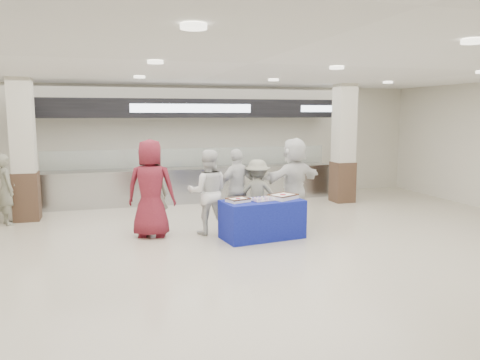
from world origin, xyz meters
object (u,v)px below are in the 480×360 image
object	(u,v)px
display_table	(262,219)
soldier_a	(154,195)
soldier_bg	(6,189)
sheet_cake_right	(283,196)
chef_short	(237,188)
sheet_cake_left	(238,200)
civilian_white	(294,181)
civilian_maroon	(151,188)
chef_tall	(208,192)
cupcake_tray	(263,199)
soldier_b	(257,194)

from	to	relation	value
display_table	soldier_a	world-z (taller)	soldier_a
soldier_a	soldier_bg	bearing A→B (deg)	-31.05
display_table	sheet_cake_right	size ratio (longest dim) A/B	2.41
sheet_cake_right	chef_short	distance (m)	1.15
chef_short	sheet_cake_left	bearing A→B (deg)	53.01
civilian_white	civilian_maroon	bearing A→B (deg)	-14.75
sheet_cake_left	chef_tall	bearing A→B (deg)	123.10
sheet_cake_right	civilian_white	distance (m)	1.20
cupcake_tray	chef_short	size ratio (longest dim) A/B	0.28
display_table	soldier_bg	distance (m)	5.66
soldier_a	civilian_maroon	bearing A→B (deg)	71.10
display_table	chef_short	world-z (taller)	chef_short
soldier_a	display_table	bearing A→B (deg)	151.09
soldier_bg	sheet_cake_right	bearing A→B (deg)	-141.53
cupcake_tray	chef_short	xyz separation A→B (m)	(-0.21, 1.02, 0.06)
civilian_maroon	civilian_white	xyz separation A→B (m)	(3.15, 0.31, -0.02)
display_table	soldier_b	world-z (taller)	soldier_b
sheet_cake_left	soldier_a	bearing A→B (deg)	145.27
sheet_cake_right	chef_tall	size ratio (longest dim) A/B	0.38
chef_tall	cupcake_tray	bearing A→B (deg)	152.53
cupcake_tray	civilian_white	size ratio (longest dim) A/B	0.25
cupcake_tray	civilian_maroon	bearing A→B (deg)	159.61
chef_tall	soldier_b	distance (m)	1.13
civilian_white	display_table	bearing A→B (deg)	22.87
display_table	chef_tall	xyz separation A→B (m)	(-0.93, 0.64, 0.48)
sheet_cake_right	soldier_bg	bearing A→B (deg)	154.15
chef_tall	chef_short	xyz separation A→B (m)	(0.71, 0.33, -0.01)
cupcake_tray	soldier_b	bearing A→B (deg)	77.95
soldier_a	soldier_bg	xyz separation A→B (m)	(-3.01, 1.66, 0.00)
sheet_cake_right	civilian_white	xyz separation A→B (m)	(0.65, 1.00, 0.14)
chef_short	soldier_b	bearing A→B (deg)	136.77
civilian_maroon	chef_short	world-z (taller)	civilian_maroon
sheet_cake_left	soldier_bg	size ratio (longest dim) A/B	0.30
display_table	civilian_maroon	world-z (taller)	civilian_maroon
sheet_cake_right	cupcake_tray	bearing A→B (deg)	-170.74
civilian_white	chef_tall	bearing A→B (deg)	-9.58
sheet_cake_left	cupcake_tray	world-z (taller)	sheet_cake_left
display_table	civilian_maroon	bearing A→B (deg)	153.16
soldier_a	sheet_cake_right	bearing A→B (deg)	156.01
display_table	soldier_b	xyz separation A→B (m)	(0.17, 0.81, 0.35)
cupcake_tray	soldier_bg	size ratio (longest dim) A/B	0.31
soldier_a	soldier_b	bearing A→B (deg)	173.05
sheet_cake_left	chef_tall	xyz separation A→B (m)	(-0.43, 0.67, 0.06)
display_table	chef_tall	size ratio (longest dim) A/B	0.91
soldier_a	soldier_bg	world-z (taller)	soldier_bg
soldier_b	sheet_cake_right	bearing A→B (deg)	129.23
civilian_maroon	chef_tall	size ratio (longest dim) A/B	1.13
cupcake_tray	chef_tall	world-z (taller)	chef_tall
cupcake_tray	chef_short	world-z (taller)	chef_short
chef_short	cupcake_tray	bearing A→B (deg)	80.25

